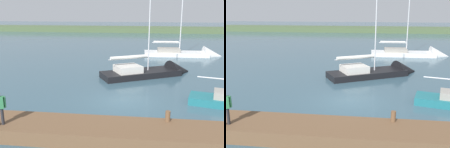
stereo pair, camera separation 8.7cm
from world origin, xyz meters
The scene contains 6 objects.
ground_plane centered at (0.00, 0.00, 0.00)m, with size 200.00×200.00×0.00m, color #385666.
far_shoreline centered at (0.00, -52.28, 0.00)m, with size 180.00×8.00×2.40m, color #4C603D.
dock_pier centered at (0.00, 4.90, 0.34)m, with size 24.60×2.30×0.69m, color brown.
mooring_post_far centered at (-2.46, 4.10, 0.95)m, with size 0.24×0.24×0.52m, color brown.
sailboat_outer_mooring centered at (-2.32, -7.43, 0.16)m, with size 8.82×6.17×9.27m.
sailboat_near_dock centered at (-7.14, -17.85, 0.11)m, with size 9.82×2.70×11.70m.
Camera 1 is at (-1.22, 15.79, 5.99)m, focal length 41.23 mm.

